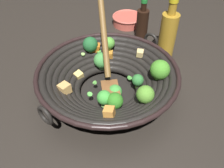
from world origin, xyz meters
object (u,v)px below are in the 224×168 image
object	(u,v)px
cooking_oil_bottle	(168,35)
soy_sauce_bottle	(142,24)
prep_bowl	(127,20)
wok	(108,78)

from	to	relation	value
cooking_oil_bottle	soy_sauce_bottle	bearing A→B (deg)	-160.93
cooking_oil_bottle	prep_bowl	distance (m)	0.28
wok	soy_sauce_bottle	world-z (taller)	wok
prep_bowl	wok	bearing A→B (deg)	-23.72
wok	prep_bowl	xyz separation A→B (m)	(-0.41, 0.18, -0.04)
soy_sauce_bottle	cooking_oil_bottle	distance (m)	0.14
soy_sauce_bottle	prep_bowl	xyz separation A→B (m)	(-0.13, -0.02, -0.05)
soy_sauce_bottle	prep_bowl	size ratio (longest dim) A/B	1.26
soy_sauce_bottle	wok	bearing A→B (deg)	-35.91
wok	prep_bowl	bearing A→B (deg)	156.28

